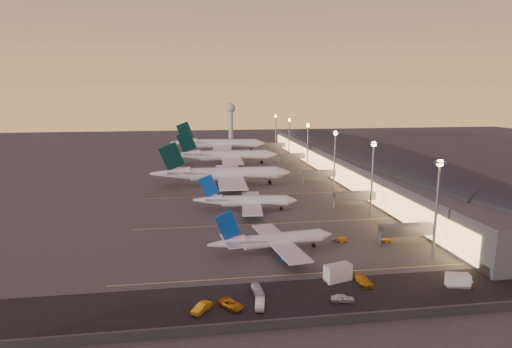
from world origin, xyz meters
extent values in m
plane|color=#413F3C|center=(0.00, 0.00, 0.00)|extent=(700.00, 700.00, 0.00)
cylinder|color=silver|center=(-1.57, -29.42, 3.31)|extent=(22.02, 6.87, 3.70)
cone|color=silver|center=(10.90, -27.56, 3.31)|extent=(4.01, 4.17, 3.70)
cone|color=silver|center=(-17.15, -31.75, 3.77)|extent=(10.24, 5.11, 3.70)
cube|color=silver|center=(-2.61, -29.58, 2.66)|extent=(10.84, 31.71, 0.41)
cylinder|color=#0B3E9E|center=(-2.93, -22.70, 1.41)|extent=(5.26, 3.47, 2.77)
cylinder|color=#0B3E9E|center=(-0.90, -36.25, 1.41)|extent=(5.26, 3.47, 2.77)
cube|color=#0B3E9E|center=(-16.66, -31.68, 8.56)|extent=(6.78, 1.55, 8.02)
cube|color=silver|center=(-15.97, -31.58, 4.32)|extent=(5.12, 11.60, 0.26)
cylinder|color=black|center=(7.45, -28.07, 0.73)|extent=(0.34, 0.34, 1.46)
cylinder|color=black|center=(7.45, -28.07, 0.52)|extent=(1.12, 0.79, 1.03)
cylinder|color=black|center=(-3.68, -27.12, 0.73)|extent=(0.34, 0.34, 1.46)
cylinder|color=black|center=(-3.68, -27.12, 0.52)|extent=(1.12, 0.79, 1.03)
cylinder|color=black|center=(-2.92, -32.24, 0.73)|extent=(0.34, 0.34, 1.46)
cylinder|color=black|center=(-2.92, -32.24, 0.52)|extent=(1.12, 0.79, 1.03)
cylinder|color=silver|center=(-3.49, 11.72, 3.56)|extent=(23.66, 6.50, 3.98)
cone|color=silver|center=(10.00, 10.24, 3.56)|extent=(4.18, 4.37, 3.98)
cone|color=silver|center=(-20.35, 13.57, 4.06)|extent=(10.92, 5.10, 3.98)
cube|color=silver|center=(-4.61, 11.85, 2.86)|extent=(10.39, 34.04, 0.44)
cylinder|color=#0B3E9E|center=(-3.06, 19.09, 1.52)|extent=(5.57, 3.54, 2.98)
cylinder|color=#0B3E9E|center=(-4.67, 4.44, 1.52)|extent=(5.57, 3.54, 2.98)
cube|color=#0B3E9E|center=(-19.83, 13.51, 9.21)|extent=(7.31, 1.39, 8.63)
cube|color=silver|center=(-19.08, 13.43, 4.65)|extent=(5.06, 12.40, 0.28)
cylinder|color=black|center=(6.27, 10.65, 0.79)|extent=(0.35, 0.35, 1.57)
cylinder|color=black|center=(6.27, 10.65, 0.56)|extent=(1.18, 0.81, 1.11)
cylinder|color=black|center=(-5.06, 14.70, 0.79)|extent=(0.35, 0.35, 1.57)
cylinder|color=black|center=(-5.06, 14.70, 0.56)|extent=(1.18, 0.81, 1.11)
cylinder|color=black|center=(-5.67, 9.16, 0.79)|extent=(0.35, 0.35, 1.57)
cylinder|color=black|center=(-5.67, 9.16, 0.56)|extent=(1.18, 0.81, 1.11)
cylinder|color=silver|center=(-6.76, 55.42, 5.41)|extent=(39.89, 7.16, 6.01)
cone|color=silver|center=(16.30, 54.75, 5.41)|extent=(6.58, 6.19, 6.01)
cone|color=silver|center=(-35.59, 56.26, 6.16)|extent=(18.11, 6.53, 6.01)
cube|color=silver|center=(-8.68, 55.48, 4.36)|extent=(13.22, 58.39, 0.66)
cylinder|color=#5B5E63|center=(-7.03, 68.21, 2.33)|extent=(9.10, 4.77, 4.51)
cylinder|color=#5B5E63|center=(-7.77, 42.67, 2.33)|extent=(9.10, 4.77, 4.51)
cube|color=black|center=(-34.69, 56.23, 13.92)|extent=(11.87, 1.25, 13.33)
cube|color=silver|center=(-33.41, 56.19, 7.06)|extent=(7.01, 21.09, 0.42)
cylinder|color=black|center=(9.92, 54.93, 1.20)|extent=(0.49, 0.49, 2.40)
cylinder|color=black|center=(9.92, 54.93, 0.84)|extent=(1.71, 1.10, 1.68)
cylinder|color=black|center=(-9.84, 59.72, 1.20)|extent=(0.49, 0.49, 2.40)
cylinder|color=black|center=(-9.84, 59.72, 0.84)|extent=(1.71, 1.10, 1.68)
cylinder|color=black|center=(-10.08, 51.31, 1.20)|extent=(0.49, 0.49, 2.40)
cylinder|color=black|center=(-10.08, 51.31, 0.84)|extent=(1.71, 1.10, 1.68)
cylinder|color=silver|center=(-1.14, 113.83, 5.37)|extent=(39.66, 7.44, 5.97)
cone|color=silver|center=(21.76, 112.97, 5.37)|extent=(6.58, 6.20, 5.97)
cone|color=silver|center=(-29.77, 114.90, 6.12)|extent=(18.03, 6.63, 5.97)
cube|color=silver|center=(-3.05, 113.90, 4.33)|extent=(13.61, 58.08, 0.66)
cylinder|color=#5B5E63|center=(-1.30, 126.53, 2.31)|extent=(9.07, 4.81, 4.48)
cylinder|color=#5B5E63|center=(-2.25, 101.17, 2.31)|extent=(9.07, 4.81, 4.48)
cube|color=black|center=(-28.87, 114.87, 13.82)|extent=(11.80, 1.34, 13.24)
cube|color=silver|center=(-27.60, 114.82, 7.01)|extent=(7.14, 20.99, 0.42)
cylinder|color=black|center=(15.42, 113.21, 1.19)|extent=(0.49, 0.49, 2.39)
cylinder|color=black|center=(15.42, 113.21, 0.84)|extent=(1.71, 1.11, 1.67)
cylinder|color=black|center=(-4.16, 118.12, 1.19)|extent=(0.49, 0.49, 2.39)
cylinder|color=black|center=(-4.16, 118.12, 0.84)|extent=(1.71, 1.11, 1.67)
cylinder|color=black|center=(-4.48, 109.77, 1.19)|extent=(0.49, 0.49, 2.39)
cylinder|color=black|center=(-4.48, 109.77, 0.84)|extent=(1.71, 1.11, 1.67)
cylinder|color=silver|center=(-1.18, 170.24, 5.75)|extent=(42.68, 11.23, 6.39)
cone|color=silver|center=(23.17, 167.40, 5.75)|extent=(7.50, 7.13, 6.39)
cone|color=silver|center=(-31.63, 173.78, 6.55)|extent=(19.68, 8.55, 6.39)
cube|color=silver|center=(-3.21, 170.48, 4.63)|extent=(19.32, 62.73, 0.70)
cylinder|color=#5B5E63|center=(-0.29, 183.81, 2.47)|extent=(10.03, 5.86, 4.79)
cylinder|color=#5B5E63|center=(-3.43, 156.83, 2.47)|extent=(10.03, 5.86, 4.79)
cube|color=black|center=(-30.68, 173.67, 14.79)|extent=(12.62, 2.41, 14.17)
cube|color=silver|center=(-29.33, 173.52, 7.50)|extent=(9.34, 22.86, 0.45)
cylinder|color=black|center=(16.43, 168.19, 1.28)|extent=(0.57, 0.57, 2.55)
cylinder|color=black|center=(16.43, 168.19, 0.89)|extent=(1.91, 1.32, 1.79)
cylinder|color=black|center=(-4.05, 175.07, 1.28)|extent=(0.57, 0.57, 2.55)
cylinder|color=black|center=(-4.05, 175.07, 0.89)|extent=(1.91, 1.32, 1.79)
cylinder|color=black|center=(-5.08, 166.19, 1.28)|extent=(0.57, 0.57, 2.55)
cylinder|color=black|center=(-5.08, 166.19, 0.89)|extent=(1.91, 1.32, 1.79)
cube|color=#47464B|center=(62.00, 72.50, 6.00)|extent=(40.00, 255.00, 12.00)
ellipsoid|color=black|center=(62.00, 72.50, 12.00)|extent=(39.00, 253.00, 10.92)
cube|color=#F8BE69|center=(41.80, 72.50, 5.00)|extent=(0.40, 244.80, 8.00)
cube|color=#5B5E63|center=(34.00, -30.00, 4.50)|extent=(16.00, 3.20, 3.00)
cylinder|color=slate|center=(26.00, -30.00, 2.20)|extent=(0.70, 0.70, 4.40)
cube|color=#5B5E63|center=(34.00, 10.00, 4.50)|extent=(16.00, 3.20, 3.00)
cylinder|color=slate|center=(26.00, 10.00, 2.20)|extent=(0.70, 0.70, 4.40)
cube|color=#5B5E63|center=(34.00, 55.00, 4.50)|extent=(16.00, 3.20, 3.00)
cylinder|color=slate|center=(26.00, 55.00, 2.20)|extent=(0.70, 0.70, 4.40)
cube|color=#5B5E63|center=(34.00, 112.00, 4.50)|extent=(16.00, 3.20, 3.00)
cylinder|color=slate|center=(26.00, 112.00, 2.20)|extent=(0.70, 0.70, 4.40)
cube|color=#5B5E63|center=(34.00, 168.00, 4.50)|extent=(16.00, 3.20, 3.00)
cylinder|color=slate|center=(26.00, 168.00, 2.20)|extent=(0.70, 0.70, 4.40)
cylinder|color=slate|center=(36.00, -40.00, 12.50)|extent=(0.70, 0.70, 25.00)
cube|color=slate|center=(36.00, -40.00, 25.20)|extent=(2.20, 2.20, 0.50)
sphere|color=#EBB04A|center=(36.00, -40.00, 25.00)|extent=(1.80, 1.80, 1.80)
cylinder|color=slate|center=(36.00, 0.00, 12.50)|extent=(0.70, 0.70, 25.00)
cube|color=slate|center=(36.00, 0.00, 25.20)|extent=(2.20, 2.20, 0.50)
sphere|color=#EBB04A|center=(36.00, 0.00, 25.00)|extent=(1.80, 1.80, 1.80)
cylinder|color=slate|center=(36.00, 40.00, 12.50)|extent=(0.70, 0.70, 25.00)
cube|color=slate|center=(36.00, 40.00, 25.20)|extent=(2.20, 2.20, 0.50)
sphere|color=#EBB04A|center=(36.00, 40.00, 25.00)|extent=(1.80, 1.80, 1.80)
cylinder|color=slate|center=(36.00, 85.00, 12.50)|extent=(0.70, 0.70, 25.00)
cube|color=slate|center=(36.00, 85.00, 25.20)|extent=(2.20, 2.20, 0.50)
sphere|color=#EBB04A|center=(36.00, 85.00, 25.00)|extent=(1.80, 1.80, 1.80)
cylinder|color=slate|center=(36.00, 130.00, 12.50)|extent=(0.70, 0.70, 25.00)
cube|color=slate|center=(36.00, 130.00, 25.20)|extent=(2.20, 2.20, 0.50)
sphere|color=#EBB04A|center=(36.00, 130.00, 25.00)|extent=(1.80, 1.80, 1.80)
cylinder|color=slate|center=(36.00, 175.00, 12.50)|extent=(0.70, 0.70, 25.00)
cube|color=slate|center=(36.00, 175.00, 25.20)|extent=(2.20, 2.20, 0.50)
sphere|color=#EBB04A|center=(36.00, 175.00, 25.00)|extent=(1.80, 1.80, 1.80)
cylinder|color=silver|center=(10.00, 260.00, 13.00)|extent=(4.40, 4.40, 26.00)
sphere|color=silver|center=(10.00, 260.00, 28.00)|extent=(9.00, 9.00, 9.00)
cube|color=black|center=(0.00, -56.00, 0.01)|extent=(260.00, 16.00, 0.01)
cube|color=#D8C659|center=(0.00, -45.00, 0.01)|extent=(90.00, 0.36, 0.00)
cube|color=#D8C659|center=(0.00, -5.00, 0.01)|extent=(90.00, 0.36, 0.00)
cube|color=#D8C659|center=(0.00, 35.00, 0.01)|extent=(90.00, 0.36, 0.00)
cube|color=#D8C659|center=(0.00, 80.00, 0.01)|extent=(90.00, 0.36, 0.00)
cube|color=#D8C659|center=(0.00, 135.00, 0.01)|extent=(90.00, 0.36, 0.00)
cube|color=#2D2D30|center=(0.00, -68.00, 1.00)|extent=(124.00, 0.08, 1.90)
cylinder|color=#2D2D30|center=(-52.00, -68.00, 1.00)|extent=(0.12, 0.12, 2.00)
cylinder|color=#2D2D30|center=(-44.00, -68.00, 1.00)|extent=(0.12, 0.12, 2.00)
cylinder|color=#2D2D30|center=(-36.00, -68.00, 1.00)|extent=(0.12, 0.12, 2.00)
cylinder|color=#2D2D30|center=(-28.00, -68.00, 1.00)|extent=(0.12, 0.12, 2.00)
cylinder|color=#2D2D30|center=(-20.00, -68.00, 1.00)|extent=(0.12, 0.12, 2.00)
cylinder|color=#2D2D30|center=(-12.00, -68.00, 1.00)|extent=(0.12, 0.12, 2.00)
cylinder|color=#2D2D30|center=(-4.00, -68.00, 1.00)|extent=(0.12, 0.12, 2.00)
cylinder|color=#2D2D30|center=(4.00, -68.00, 1.00)|extent=(0.12, 0.12, 2.00)
cylinder|color=#2D2D30|center=(12.00, -68.00, 1.00)|extent=(0.12, 0.12, 2.00)
cylinder|color=#2D2D30|center=(20.00, -68.00, 1.00)|extent=(0.12, 0.12, 2.00)
cylinder|color=#2D2D30|center=(28.00, -68.00, 1.00)|extent=(0.12, 0.12, 2.00)
cylinder|color=#2D2D30|center=(36.00, -68.00, 1.00)|extent=(0.12, 0.12, 2.00)
cube|color=orange|center=(29.39, -27.26, 0.48)|extent=(2.43, 2.02, 0.96)
cube|color=#5B5E63|center=(27.95, -26.65, 0.35)|extent=(1.56, 1.52, 0.70)
cylinder|color=black|center=(30.37, -26.97, 0.19)|extent=(0.41, 0.29, 0.38)
cylinder|color=black|center=(29.86, -28.17, 0.19)|extent=(0.41, 0.29, 0.38)
cylinder|color=black|center=(28.93, -26.36, 0.19)|extent=(0.41, 0.29, 0.38)
cylinder|color=black|center=(28.42, -27.55, 0.19)|extent=(0.41, 0.29, 0.38)
cube|color=orange|center=(16.65, -24.98, 0.60)|extent=(2.82, 1.99, 1.19)
cube|color=#5B5E63|center=(14.71, -24.70, 0.43)|extent=(1.71, 1.62, 0.87)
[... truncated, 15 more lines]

